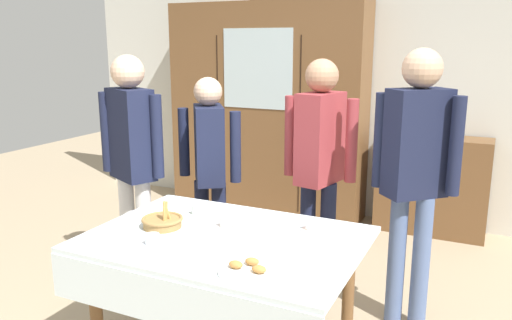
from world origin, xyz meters
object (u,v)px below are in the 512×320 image
object	(u,v)px
spoon_mid_right	(247,215)
person_by_cabinet	(209,160)
tea_cup_far_right	(198,211)
bread_basket	(162,221)
person_beside_shelf	(132,151)
tea_cup_front_edge	(153,241)
tea_cup_mid_right	(226,223)
wall_cabinet	(267,110)
spoon_back_edge	(286,255)
person_behind_table_right	(320,155)
spoon_center	(342,243)
bookshelf_low	(432,185)
dining_table	(222,256)
person_behind_table_left	(416,162)
book_stack	(436,131)
tea_cup_mid_left	(312,226)
pastry_plate	(248,269)

from	to	relation	value
spoon_mid_right	person_by_cabinet	world-z (taller)	person_by_cabinet
tea_cup_far_right	bread_basket	size ratio (longest dim) A/B	0.54
spoon_mid_right	person_beside_shelf	bearing A→B (deg)	173.62
person_beside_shelf	tea_cup_front_edge	bearing A→B (deg)	-46.28
person_beside_shelf	spoon_mid_right	bearing A→B (deg)	-6.38
person_beside_shelf	tea_cup_mid_right	bearing A→B (deg)	-20.47
wall_cabinet	spoon_back_edge	xyz separation A→B (m)	(1.30, -2.65, -0.35)
wall_cabinet	spoon_back_edge	distance (m)	2.98
person_beside_shelf	person_by_cabinet	bearing A→B (deg)	45.16
tea_cup_mid_right	person_behind_table_right	size ratio (longest dim) A/B	0.08
spoon_center	bookshelf_low	bearing A→B (deg)	85.69
dining_table	tea_cup_far_right	distance (m)	0.45
tea_cup_mid_right	dining_table	bearing A→B (deg)	-69.49
dining_table	spoon_mid_right	world-z (taller)	spoon_mid_right
person_behind_table_right	person_by_cabinet	xyz separation A→B (m)	(-0.82, -0.11, -0.10)
person_by_cabinet	person_beside_shelf	bearing A→B (deg)	-134.84
spoon_mid_right	bread_basket	bearing A→B (deg)	-131.08
person_behind_table_left	tea_cup_mid_right	bearing A→B (deg)	-143.69
book_stack	spoon_center	xyz separation A→B (m)	(-0.18, -2.43, -0.24)
person_behind_table_right	person_behind_table_left	size ratio (longest dim) A/B	0.96
person_beside_shelf	bookshelf_low	bearing A→B (deg)	49.78
bookshelf_low	person_behind_table_left	xyz separation A→B (m)	(0.08, -1.79, 0.62)
tea_cup_mid_right	person_beside_shelf	size ratio (longest dim) A/B	0.08
spoon_back_edge	person_behind_table_right	distance (m)	1.13
person_behind_table_right	tea_cup_front_edge	bearing A→B (deg)	-111.43
person_behind_table_left	person_beside_shelf	distance (m)	1.91
dining_table	tea_cup_far_right	world-z (taller)	tea_cup_far_right
spoon_center	person_by_cabinet	bearing A→B (deg)	150.36
wall_cabinet	tea_cup_mid_left	size ratio (longest dim) A/B	16.80
dining_table	person_behind_table_left	distance (m)	1.30
tea_cup_far_right	person_behind_table_right	world-z (taller)	person_behind_table_right
tea_cup_front_edge	person_behind_table_right	xyz separation A→B (m)	(0.49, 1.26, 0.26)
pastry_plate	person_behind_table_left	world-z (taller)	person_behind_table_left
book_stack	person_behind_table_left	size ratio (longest dim) A/B	0.13
dining_table	tea_cup_front_edge	world-z (taller)	tea_cup_front_edge
dining_table	person_behind_table_right	bearing A→B (deg)	78.28
tea_cup_mid_left	person_beside_shelf	distance (m)	1.45
pastry_plate	person_behind_table_right	bearing A→B (deg)	94.39
tea_cup_mid_left	person_behind_table_right	bearing A→B (deg)	105.80
book_stack	spoon_mid_right	xyz separation A→B (m)	(-0.85, -2.23, -0.24)
person_behind_table_left	spoon_center	bearing A→B (deg)	-112.40
book_stack	person_behind_table_right	xyz separation A→B (m)	(-0.58, -1.62, 0.04)
dining_table	spoon_back_edge	xyz separation A→B (m)	(0.40, -0.06, 0.11)
person_behind_table_right	person_behind_table_left	xyz separation A→B (m)	(0.66, -0.17, 0.05)
person_behind_table_left	person_beside_shelf	world-z (taller)	person_behind_table_left
tea_cup_mid_left	bread_basket	world-z (taller)	bread_basket
pastry_plate	person_behind_table_right	distance (m)	1.36
wall_cabinet	pastry_plate	world-z (taller)	wall_cabinet
spoon_mid_right	spoon_back_edge	distance (m)	0.65
wall_cabinet	bread_basket	distance (m)	2.65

